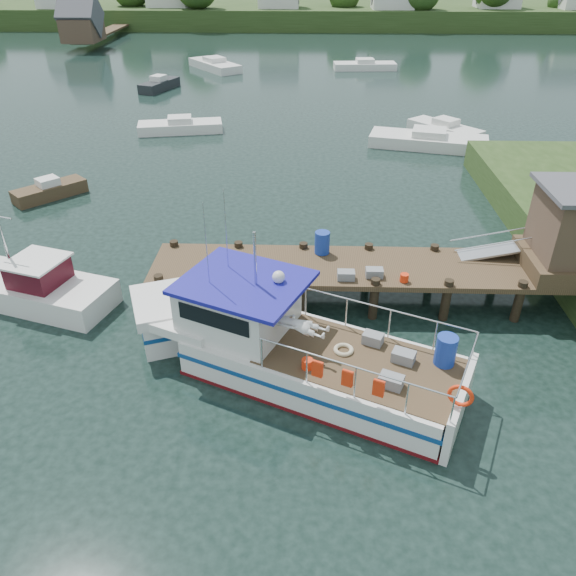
{
  "coord_description": "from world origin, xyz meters",
  "views": [
    {
      "loc": [
        -0.46,
        -17.84,
        11.41
      ],
      "look_at": [
        -1.0,
        -1.5,
        1.3
      ],
      "focal_mm": 35.0,
      "sensor_mm": 36.0,
      "label": 1
    }
  ],
  "objects_px": {
    "moored_c": "(428,140)",
    "moored_far": "(365,65)",
    "moored_d": "(215,65)",
    "dock": "(502,247)",
    "lobster_boat": "(280,344)",
    "moored_b": "(445,129)",
    "moored_e": "(159,84)",
    "moored_rowboat": "(50,190)",
    "moored_a": "(180,126)",
    "work_boat": "(25,286)"
  },
  "relations": [
    {
      "from": "dock",
      "to": "moored_b",
      "type": "xyz_separation_m",
      "value": [
        2.55,
        21.05,
        -1.81
      ]
    },
    {
      "from": "work_boat",
      "to": "moored_e",
      "type": "distance_m",
      "value": 35.07
    },
    {
      "from": "moored_b",
      "to": "moored_e",
      "type": "height_order",
      "value": "moored_e"
    },
    {
      "from": "dock",
      "to": "moored_a",
      "type": "bearing_deg",
      "value": 126.6
    },
    {
      "from": "moored_rowboat",
      "to": "moored_d",
      "type": "height_order",
      "value": "moored_d"
    },
    {
      "from": "lobster_boat",
      "to": "moored_e",
      "type": "height_order",
      "value": "lobster_boat"
    },
    {
      "from": "moored_e",
      "to": "moored_a",
      "type": "bearing_deg",
      "value": -60.2
    },
    {
      "from": "work_boat",
      "to": "moored_b",
      "type": "xyz_separation_m",
      "value": [
        19.81,
        21.6,
        -0.18
      ]
    },
    {
      "from": "moored_a",
      "to": "moored_c",
      "type": "xyz_separation_m",
      "value": [
        16.79,
        -2.89,
        0.04
      ]
    },
    {
      "from": "lobster_boat",
      "to": "moored_e",
      "type": "bearing_deg",
      "value": 132.5
    },
    {
      "from": "moored_far",
      "to": "moored_a",
      "type": "xyz_separation_m",
      "value": [
        -14.84,
        -23.15,
        -0.01
      ]
    },
    {
      "from": "lobster_boat",
      "to": "moored_b",
      "type": "relative_size",
      "value": 2.12
    },
    {
      "from": "work_boat",
      "to": "moored_c",
      "type": "xyz_separation_m",
      "value": [
        18.2,
        18.99,
        -0.18
      ]
    },
    {
      "from": "moored_rowboat",
      "to": "moored_far",
      "type": "distance_m",
      "value": 40.18
    },
    {
      "from": "moored_a",
      "to": "moored_d",
      "type": "height_order",
      "value": "moored_d"
    },
    {
      "from": "moored_rowboat",
      "to": "moored_c",
      "type": "relative_size",
      "value": 0.45
    },
    {
      "from": "work_boat",
      "to": "moored_far",
      "type": "xyz_separation_m",
      "value": [
        16.25,
        45.03,
        -0.21
      ]
    },
    {
      "from": "moored_d",
      "to": "dock",
      "type": "bearing_deg",
      "value": -75.87
    },
    {
      "from": "moored_rowboat",
      "to": "moored_b",
      "type": "height_order",
      "value": "moored_b"
    },
    {
      "from": "moored_a",
      "to": "moored_b",
      "type": "relative_size",
      "value": 1.17
    },
    {
      "from": "dock",
      "to": "moored_d",
      "type": "bearing_deg",
      "value": 110.76
    },
    {
      "from": "work_boat",
      "to": "moored_d",
      "type": "xyz_separation_m",
      "value": [
        0.55,
        44.61,
        -0.15
      ]
    },
    {
      "from": "dock",
      "to": "moored_c",
      "type": "height_order",
      "value": "dock"
    },
    {
      "from": "moored_d",
      "to": "lobster_boat",
      "type": "bearing_deg",
      "value": -86.03
    },
    {
      "from": "moored_c",
      "to": "moored_e",
      "type": "bearing_deg",
      "value": 166.84
    },
    {
      "from": "dock",
      "to": "moored_rowboat",
      "type": "bearing_deg",
      "value": 155.53
    },
    {
      "from": "moored_rowboat",
      "to": "lobster_boat",
      "type": "bearing_deg",
      "value": -63.03
    },
    {
      "from": "dock",
      "to": "moored_b",
      "type": "relative_size",
      "value": 3.22
    },
    {
      "from": "lobster_boat",
      "to": "moored_a",
      "type": "bearing_deg",
      "value": 132.08
    },
    {
      "from": "moored_c",
      "to": "moored_d",
      "type": "relative_size",
      "value": 1.08
    },
    {
      "from": "moored_rowboat",
      "to": "moored_c",
      "type": "distance_m",
      "value": 23.15
    },
    {
      "from": "moored_c",
      "to": "moored_far",
      "type": "bearing_deg",
      "value": 117.98
    },
    {
      "from": "moored_rowboat",
      "to": "moored_e",
      "type": "bearing_deg",
      "value": 73.86
    },
    {
      "from": "moored_far",
      "to": "moored_rowboat",
      "type": "bearing_deg",
      "value": -137.55
    },
    {
      "from": "moored_b",
      "to": "moored_e",
      "type": "distance_m",
      "value": 26.48
    },
    {
      "from": "lobster_boat",
      "to": "moored_d",
      "type": "relative_size",
      "value": 1.5
    },
    {
      "from": "moored_rowboat",
      "to": "moored_b",
      "type": "xyz_separation_m",
      "value": [
        22.86,
        11.81,
        0.04
      ]
    },
    {
      "from": "dock",
      "to": "work_boat",
      "type": "height_order",
      "value": "dock"
    },
    {
      "from": "moored_a",
      "to": "dock",
      "type": "bearing_deg",
      "value": -44.23
    },
    {
      "from": "moored_a",
      "to": "moored_e",
      "type": "xyz_separation_m",
      "value": [
        -4.48,
        13.06,
        0.07
      ]
    },
    {
      "from": "moored_rowboat",
      "to": "moored_a",
      "type": "bearing_deg",
      "value": 53.54
    },
    {
      "from": "work_boat",
      "to": "moored_c",
      "type": "distance_m",
      "value": 26.3
    },
    {
      "from": "work_boat",
      "to": "moored_d",
      "type": "height_order",
      "value": "work_boat"
    },
    {
      "from": "moored_b",
      "to": "moored_d",
      "type": "xyz_separation_m",
      "value": [
        -19.26,
        23.01,
        0.02
      ]
    },
    {
      "from": "work_boat",
      "to": "moored_a",
      "type": "bearing_deg",
      "value": 103.64
    },
    {
      "from": "dock",
      "to": "moored_e",
      "type": "bearing_deg",
      "value": 120.58
    },
    {
      "from": "moored_far",
      "to": "moored_b",
      "type": "relative_size",
      "value": 1.27
    },
    {
      "from": "moored_c",
      "to": "moored_d",
      "type": "xyz_separation_m",
      "value": [
        -17.65,
        25.62,
        0.02
      ]
    },
    {
      "from": "moored_far",
      "to": "dock",
      "type": "bearing_deg",
      "value": -107.55
    },
    {
      "from": "moored_b",
      "to": "moored_e",
      "type": "bearing_deg",
      "value": 163.91
    }
  ]
}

